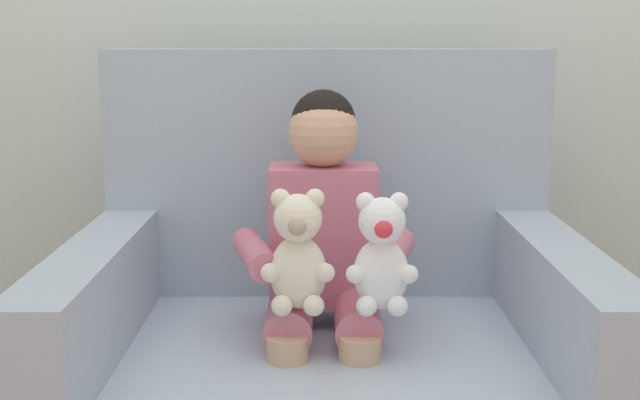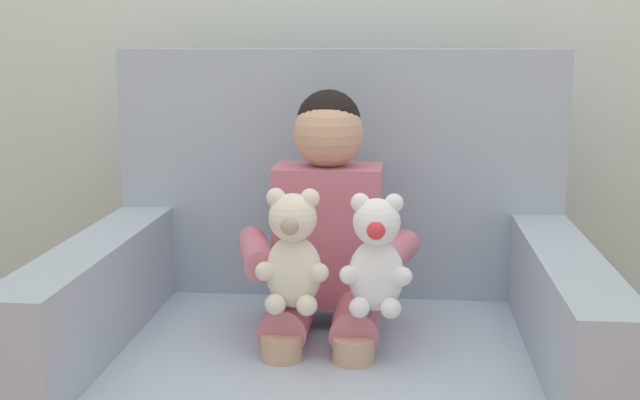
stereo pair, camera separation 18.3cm
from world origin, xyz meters
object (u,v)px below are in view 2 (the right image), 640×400
(seated_child, at_px, (326,246))
(plush_white, at_px, (376,258))
(plush_cream, at_px, (293,254))
(armchair, at_px, (329,374))

(seated_child, bearing_deg, plush_white, -62.23)
(seated_child, bearing_deg, plush_cream, -116.78)
(seated_child, relative_size, plush_white, 3.11)
(armchair, relative_size, plush_cream, 4.39)
(seated_child, height_order, plush_cream, seated_child)
(armchair, xyz_separation_m, plush_cream, (-0.07, -0.14, 0.34))
(plush_white, bearing_deg, seated_child, 104.29)
(armchair, relative_size, plush_white, 4.51)
(armchair, height_order, plush_white, armchair)
(seated_child, xyz_separation_m, plush_cream, (-0.06, -0.17, 0.02))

